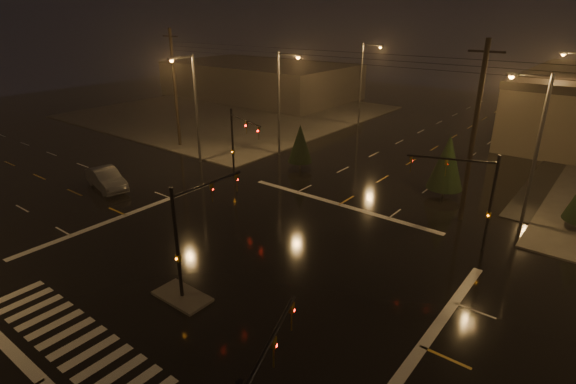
# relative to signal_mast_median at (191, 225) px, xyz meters

# --- Properties ---
(ground) EXTENTS (140.00, 140.00, 0.00)m
(ground) POSITION_rel_signal_mast_median_xyz_m (-0.00, 3.07, -3.75)
(ground) COLOR black
(ground) RESTS_ON ground
(sidewalk_nw) EXTENTS (36.00, 36.00, 0.12)m
(sidewalk_nw) POSITION_rel_signal_mast_median_xyz_m (-30.00, 33.07, -3.69)
(sidewalk_nw) COLOR #413F3A
(sidewalk_nw) RESTS_ON ground
(median_island) EXTENTS (3.00, 1.60, 0.15)m
(median_island) POSITION_rel_signal_mast_median_xyz_m (-0.00, -0.93, -3.68)
(median_island) COLOR #413F3A
(median_island) RESTS_ON ground
(crosswalk) EXTENTS (15.00, 2.60, 0.01)m
(crosswalk) POSITION_rel_signal_mast_median_xyz_m (-0.00, -5.93, -3.75)
(crosswalk) COLOR beige
(crosswalk) RESTS_ON ground
(stop_bar_near) EXTENTS (16.00, 0.50, 0.01)m
(stop_bar_near) POSITION_rel_signal_mast_median_xyz_m (-0.00, -7.93, -3.75)
(stop_bar_near) COLOR beige
(stop_bar_near) RESTS_ON ground
(stop_bar_far) EXTENTS (16.00, 0.50, 0.01)m
(stop_bar_far) POSITION_rel_signal_mast_median_xyz_m (-0.00, 14.07, -3.75)
(stop_bar_far) COLOR beige
(stop_bar_far) RESTS_ON ground
(commercial_block) EXTENTS (30.00, 18.00, 5.60)m
(commercial_block) POSITION_rel_signal_mast_median_xyz_m (-35.00, 45.07, -0.95)
(commercial_block) COLOR #423D3A
(commercial_block) RESTS_ON ground
(signal_mast_median) EXTENTS (0.25, 4.59, 6.00)m
(signal_mast_median) POSITION_rel_signal_mast_median_xyz_m (0.00, 0.00, 0.00)
(signal_mast_median) COLOR black
(signal_mast_median) RESTS_ON ground
(signal_mast_ne) EXTENTS (4.84, 1.86, 6.00)m
(signal_mast_ne) POSITION_rel_signal_mast_median_xyz_m (9.50, 13.21, 0.04)
(signal_mast_ne) COLOR black
(signal_mast_ne) RESTS_ON ground
(signal_mast_nw) EXTENTS (4.84, 1.86, 6.00)m
(signal_mast_nw) POSITION_rel_signal_mast_median_xyz_m (-9.50, 13.21, 0.04)
(signal_mast_nw) COLOR black
(signal_mast_nw) RESTS_ON ground
(streetlight_1) EXTENTS (2.77, 0.32, 10.00)m
(streetlight_1) POSITION_rel_signal_mast_median_xyz_m (-11.18, 21.07, 2.05)
(streetlight_1) COLOR #38383A
(streetlight_1) RESTS_ON ground
(streetlight_2) EXTENTS (2.77, 0.32, 10.00)m
(streetlight_2) POSITION_rel_signal_mast_median_xyz_m (-11.18, 37.07, 2.05)
(streetlight_2) COLOR #38383A
(streetlight_2) RESTS_ON ground
(streetlight_3) EXTENTS (2.77, 0.32, 10.00)m
(streetlight_3) POSITION_rel_signal_mast_median_xyz_m (11.18, 19.07, 2.05)
(streetlight_3) COLOR #38383A
(streetlight_3) RESTS_ON ground
(streetlight_5) EXTENTS (0.32, 2.77, 10.00)m
(streetlight_5) POSITION_rel_signal_mast_median_xyz_m (-16.00, 14.26, 2.05)
(streetlight_5) COLOR #38383A
(streetlight_5) RESTS_ON ground
(utility_pole_0) EXTENTS (2.20, 0.32, 12.00)m
(utility_pole_0) POSITION_rel_signal_mast_median_xyz_m (-22.00, 17.07, 2.38)
(utility_pole_0) COLOR black
(utility_pole_0) RESTS_ON ground
(utility_pole_1) EXTENTS (2.20, 0.32, 12.00)m
(utility_pole_1) POSITION_rel_signal_mast_median_xyz_m (8.00, 17.07, 2.38)
(utility_pole_1) COLOR black
(utility_pole_1) RESTS_ON ground
(conifer_3) EXTENTS (2.21, 2.21, 4.15)m
(conifer_3) POSITION_rel_signal_mast_median_xyz_m (-7.25, 18.86, -1.33)
(conifer_3) COLOR black
(conifer_3) RESTS_ON ground
(conifer_4) EXTENTS (2.73, 2.73, 4.96)m
(conifer_4) POSITION_rel_signal_mast_median_xyz_m (5.51, 20.44, -0.92)
(conifer_4) COLOR black
(conifer_4) RESTS_ON ground
(car_crossing) EXTENTS (5.36, 2.78, 1.68)m
(car_crossing) POSITION_rel_signal_mast_median_xyz_m (-16.72, 5.19, -2.91)
(car_crossing) COLOR slate
(car_crossing) RESTS_ON ground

